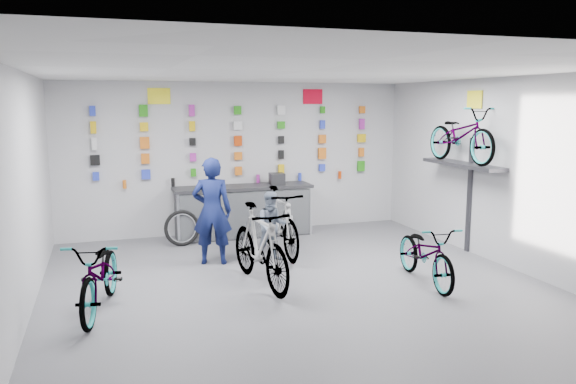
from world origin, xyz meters
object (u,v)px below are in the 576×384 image
object	(u,v)px
bike_center	(260,246)
bike_service	(280,222)
bike_left	(101,274)
customer	(272,226)
bike_right	(426,253)
clerk	(212,211)
counter	(244,212)

from	to	relation	value
bike_center	bike_service	xyz separation A→B (m)	(0.77, 1.50, -0.00)
bike_left	customer	xyz separation A→B (m)	(2.71, 1.57, 0.10)
bike_center	bike_right	world-z (taller)	bike_center
bike_right	customer	distance (m)	2.56
clerk	customer	world-z (taller)	clerk
bike_service	customer	xyz separation A→B (m)	(-0.22, -0.29, -0.00)
counter	bike_center	world-z (taller)	bike_center
bike_right	bike_center	bearing A→B (deg)	170.24
bike_service	clerk	size ratio (longest dim) A/B	1.11
clerk	customer	bearing A→B (deg)	-170.18
bike_center	bike_service	world-z (taller)	bike_center
bike_center	clerk	distance (m)	1.43
bike_center	clerk	world-z (taller)	clerk
bike_left	clerk	distance (m)	2.44
bike_center	customer	xyz separation A→B (m)	(0.55, 1.21, -0.00)
bike_left	clerk	bearing A→B (deg)	56.58
bike_right	clerk	world-z (taller)	clerk
counter	bike_left	world-z (taller)	counter
clerk	counter	bearing A→B (deg)	-102.26
bike_left	bike_service	size ratio (longest dim) A/B	0.95
bike_left	clerk	size ratio (longest dim) A/B	1.05
bike_left	bike_right	xyz separation A→B (m)	(4.47, -0.29, -0.04)
bike_right	clerk	distance (m)	3.41
bike_right	counter	bearing A→B (deg)	122.19
bike_center	clerk	xyz separation A→B (m)	(-0.43, 1.33, 0.29)
customer	bike_service	bearing A→B (deg)	60.37
bike_center	bike_right	xyz separation A→B (m)	(2.31, -0.65, -0.14)
clerk	customer	size ratio (longest dim) A/B	1.51
counter	clerk	size ratio (longest dim) A/B	1.55
clerk	bike_center	bearing A→B (deg)	124.59
clerk	bike_right	bearing A→B (deg)	160.88
counter	bike_right	distance (m)	4.08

